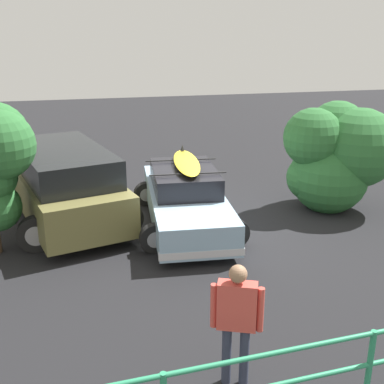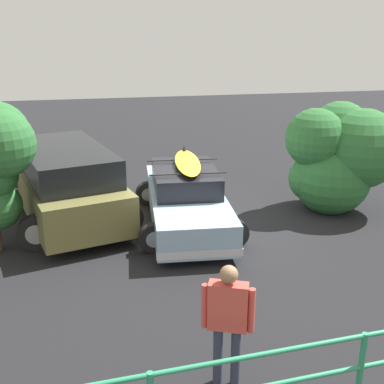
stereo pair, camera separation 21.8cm
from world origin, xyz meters
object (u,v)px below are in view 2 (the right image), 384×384
(sedan_car, at_px, (186,198))
(bush_near_left, at_px, (336,158))
(suv_car, at_px, (66,183))
(person_bystander, at_px, (228,315))

(sedan_car, xyz_separation_m, bush_near_left, (-3.68, -0.17, 0.66))
(sedan_car, xyz_separation_m, suv_car, (2.58, -0.80, 0.28))
(person_bystander, bearing_deg, bush_near_left, -128.50)
(suv_car, distance_m, person_bystander, 6.32)
(sedan_car, distance_m, suv_car, 2.71)
(person_bystander, xyz_separation_m, bush_near_left, (-4.28, -5.38, 0.29))
(suv_car, bearing_deg, sedan_car, 162.85)
(sedan_car, relative_size, bush_near_left, 1.69)
(sedan_car, bearing_deg, person_bystander, 83.48)
(suv_car, relative_size, bush_near_left, 1.77)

